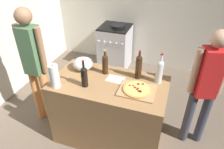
{
  "coord_description": "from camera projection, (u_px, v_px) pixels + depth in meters",
  "views": [
    {
      "loc": [
        0.81,
        -1.16,
        2.34
      ],
      "look_at": [
        0.12,
        0.82,
        0.97
      ],
      "focal_mm": 33.08,
      "sensor_mm": 36.0,
      "label": 1
    }
  ],
  "objects": [
    {
      "name": "wine_bottle_green",
      "position": [
        105.0,
        63.0,
        2.55
      ],
      "size": [
        0.08,
        0.08,
        0.32
      ],
      "color": "#331E0F",
      "rests_on": "counter"
    },
    {
      "name": "wine_bottle_dark",
      "position": [
        160.0,
        70.0,
        2.37
      ],
      "size": [
        0.08,
        0.08,
        0.37
      ],
      "color": "silver",
      "rests_on": "counter"
    },
    {
      "name": "person_in_stripes",
      "position": [
        34.0,
        62.0,
        2.7
      ],
      "size": [
        0.39,
        0.21,
        1.71
      ],
      "color": "#D88C4C",
      "rests_on": "ground_plane"
    },
    {
      "name": "pizza",
      "position": [
        137.0,
        89.0,
        2.29
      ],
      "size": [
        0.32,
        0.32,
        0.03
      ],
      "color": "tan",
      "rests_on": "cutting_board"
    },
    {
      "name": "ground_plane",
      "position": [
        117.0,
        101.0,
        3.57
      ],
      "size": [
        4.25,
        3.51,
        0.02
      ],
      "primitive_type": "cube",
      "color": "#6B5B4C"
    },
    {
      "name": "recipe_sheet",
      "position": [
        115.0,
        79.0,
        2.51
      ],
      "size": [
        0.22,
        0.16,
        0.0
      ],
      "primitive_type": "cube",
      "rotation": [
        0.0,
        0.0,
        -0.04
      ],
      "color": "white",
      "rests_on": "counter"
    },
    {
      "name": "wine_bottle_clear",
      "position": [
        139.0,
        66.0,
        2.44
      ],
      "size": [
        0.08,
        0.08,
        0.37
      ],
      "color": "#331E0F",
      "rests_on": "counter"
    },
    {
      "name": "mixing_bowl",
      "position": [
        83.0,
        64.0,
        2.66
      ],
      "size": [
        0.26,
        0.26,
        0.16
      ],
      "color": "#B2B2B7",
      "rests_on": "counter"
    },
    {
      "name": "wine_bottle_amber",
      "position": [
        84.0,
        76.0,
        2.32
      ],
      "size": [
        0.08,
        0.08,
        0.34
      ],
      "color": "black",
      "rests_on": "counter"
    },
    {
      "name": "cutting_board",
      "position": [
        137.0,
        91.0,
        2.3
      ],
      "size": [
        0.4,
        0.32,
        0.02
      ],
      "primitive_type": "cube",
      "color": "tan",
      "rests_on": "counter"
    },
    {
      "name": "kitchen_wall_left",
      "position": [
        9.0,
        16.0,
        3.37
      ],
      "size": [
        0.1,
        3.51,
        2.6
      ],
      "primitive_type": "cube",
      "color": "silver",
      "rests_on": "ground_plane"
    },
    {
      "name": "paper_towel_roll",
      "position": [
        54.0,
        76.0,
        2.31
      ],
      "size": [
        0.1,
        0.1,
        0.29
      ],
      "color": "white",
      "rests_on": "counter"
    },
    {
      "name": "kitchen_wall_rear",
      "position": [
        141.0,
        3.0,
        4.05
      ],
      "size": [
        4.25,
        0.1,
        2.6
      ],
      "primitive_type": "cube",
      "color": "silver",
      "rests_on": "ground_plane"
    },
    {
      "name": "person_in_red",
      "position": [
        205.0,
        85.0,
        2.39
      ],
      "size": [
        0.38,
        0.25,
        1.6
      ],
      "color": "#383D4C",
      "rests_on": "ground_plane"
    },
    {
      "name": "stove",
      "position": [
        115.0,
        47.0,
        4.3
      ],
      "size": [
        0.59,
        0.62,
        0.95
      ],
      "color": "#B7B7BC",
      "rests_on": "ground_plane"
    },
    {
      "name": "counter",
      "position": [
        110.0,
        111.0,
        2.7
      ],
      "size": [
        1.38,
        0.75,
        0.92
      ],
      "primitive_type": "cube",
      "color": "#9E7247",
      "rests_on": "ground_plane"
    }
  ]
}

